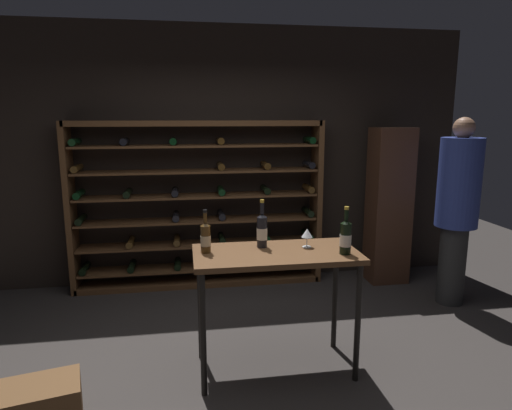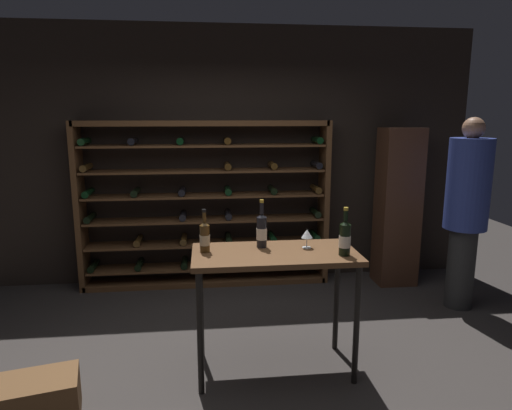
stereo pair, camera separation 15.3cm
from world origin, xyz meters
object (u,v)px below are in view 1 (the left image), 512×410
Objects in this scene: tasting_table at (276,266)px; wine_bottle_amber_reserve at (206,237)px; wine_bottle_black_capsule at (262,230)px; wine_glass_stemmed_center at (307,234)px; person_guest_plum_blouse at (457,203)px; wine_bottle_gold_foil at (346,237)px; wine_rack at (198,206)px; display_cabinet at (389,206)px; wine_crate at (41,407)px.

wine_bottle_amber_reserve is at bearing 173.38° from tasting_table.
wine_glass_stemmed_center is (0.34, -0.06, -0.03)m from wine_bottle_black_capsule.
person_guest_plum_blouse reaches higher than wine_bottle_black_capsule.
person_guest_plum_blouse is at bearing 34.32° from wine_bottle_gold_foil.
person_guest_plum_blouse is at bearing 25.74° from wine_glass_stemmed_center.
wine_rack is 1.95m from tasting_table.
wine_bottle_gold_foil is (0.48, -0.13, 0.24)m from tasting_table.
person_guest_plum_blouse is 1.91m from wine_bottle_gold_foil.
display_cabinet is 2.73m from wine_bottle_amber_reserve.
display_cabinet is 4.90× the size of wine_bottle_black_capsule.
wine_glass_stemmed_center is at bearing -42.00° from person_guest_plum_blouse.
person_guest_plum_blouse reaches higher than wine_bottle_amber_reserve.
wine_bottle_amber_reserve is at bearing -170.48° from wine_bottle_black_capsule.
wine_bottle_black_capsule is 1.15× the size of wine_bottle_amber_reserve.
wine_bottle_amber_reserve is (-0.51, 0.06, 0.23)m from tasting_table.
wine_bottle_amber_reserve reaches higher than wine_crate.
wine_rack is 2.32× the size of tasting_table.
wine_bottle_gold_foil is at bearing -25.03° from wine_bottle_black_capsule.
person_guest_plum_blouse is 5.48× the size of wine_bottle_gold_foil.
wine_bottle_gold_foil is at bearing -123.49° from display_cabinet.
wine_bottle_black_capsule reaches higher than wine_glass_stemmed_center.
person_guest_plum_blouse is at bearing 24.61° from tasting_table.
wine_bottle_black_capsule is at bearing 20.68° from wine_crate.
wine_rack is 2.74m from person_guest_plum_blouse.
tasting_table is at bearing -57.98° from wine_bottle_black_capsule.
wine_bottle_amber_reserve is 0.91× the size of wine_bottle_gold_foil.
wine_rack is 7.64× the size of wine_bottle_black_capsule.
display_cabinet is at bearing 56.51° from wine_bottle_gold_foil.
person_guest_plum_blouse reaches higher than display_cabinet.
wine_glass_stemmed_center is at bearing -67.20° from wine_rack.
person_guest_plum_blouse reaches higher than wine_glass_stemmed_center.
wine_bottle_amber_reserve is (-2.57, -0.88, -0.00)m from person_guest_plum_blouse.
wine_crate is 1.85m from wine_bottle_black_capsule.
person_guest_plum_blouse reaches higher than wine_rack.
wine_bottle_gold_foil reaches higher than wine_crate.
tasting_table is 2.53× the size of wine_crate.
display_cabinet reaches higher than wine_crate.
person_guest_plum_blouse is 5.99× the size of wine_bottle_amber_reserve.
wine_bottle_gold_foil is at bearing -33.42° from person_guest_plum_blouse.
display_cabinet reaches higher than wine_glass_stemmed_center.
wine_crate is 1.49m from wine_bottle_amber_reserve.
display_cabinet is 2.18m from wine_bottle_gold_foil.
wine_glass_stemmed_center is (-1.80, -0.87, -0.01)m from person_guest_plum_blouse.
wine_crate is at bearing -147.07° from display_cabinet.
wine_rack is 8.79× the size of wine_bottle_amber_reserve.
tasting_table is 3.30× the size of wine_bottle_black_capsule.
wine_bottle_black_capsule is (-0.08, 0.13, 0.24)m from tasting_table.
wine_bottle_gold_foil is (2.06, 0.30, 0.92)m from wine_crate.
wine_bottle_black_capsule is (-2.14, -0.81, 0.01)m from person_guest_plum_blouse.
wine_bottle_black_capsule is at bearing -76.36° from wine_rack.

